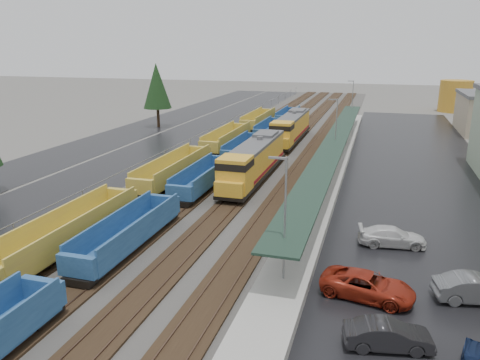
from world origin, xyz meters
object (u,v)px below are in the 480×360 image
at_px(parked_car_east_a, 388,336).
at_px(parked_car_east_e, 477,289).
at_px(well_string_blue, 203,179).
at_px(well_string_yellow, 132,196).
at_px(parked_car_east_c, 392,237).
at_px(locomotive_trail, 291,128).
at_px(locomotive_lead, 254,161).
at_px(parked_car_east_b, 368,286).
at_px(storage_tank, 455,96).

height_order(parked_car_east_a, parked_car_east_e, parked_car_east_e).
xyz_separation_m(well_string_blue, parked_car_east_a, (17.35, -21.18, -0.44)).
distance_m(well_string_yellow, parked_car_east_c, 21.79).
bearing_deg(locomotive_trail, parked_car_east_c, -68.02).
bearing_deg(locomotive_lead, parked_car_east_a, -62.28).
bearing_deg(parked_car_east_a, parked_car_east_b, 2.07).
relative_size(storage_tank, parked_car_east_a, 1.62).
height_order(well_string_yellow, storage_tank, storage_tank).
relative_size(well_string_blue, storage_tank, 14.99).
xyz_separation_m(well_string_blue, parked_car_east_b, (16.27, -16.66, -0.39)).
xyz_separation_m(locomotive_lead, storage_tank, (27.61, 64.76, 1.08)).
xyz_separation_m(well_string_yellow, storage_tank, (35.61, 76.00, 2.16)).
height_order(parked_car_east_b, parked_car_east_e, parked_car_east_e).
bearing_deg(parked_car_east_e, storage_tank, -17.74).
distance_m(storage_tank, parked_car_east_a, 91.32).
xyz_separation_m(well_string_yellow, well_string_blue, (4.00, 7.02, -0.07)).
distance_m(locomotive_lead, parked_car_east_e, 26.75).
relative_size(locomotive_lead, parked_car_east_b, 3.56).
bearing_deg(parked_car_east_c, parked_car_east_b, 161.46).
distance_m(locomotive_trail, parked_car_east_a, 48.31).
relative_size(storage_tank, parked_car_east_e, 1.44).
xyz_separation_m(well_string_yellow, parked_car_east_a, (21.35, -14.17, -0.51)).
height_order(well_string_blue, parked_car_east_c, well_string_blue).
distance_m(parked_car_east_c, parked_car_east_e, 7.97).
distance_m(well_string_yellow, storage_tank, 83.95).
bearing_deg(locomotive_lead, parked_car_east_c, -43.42).
xyz_separation_m(locomotive_trail, well_string_blue, (-4.00, -25.22, -1.15)).
bearing_deg(well_string_blue, parked_car_east_a, -50.69).
xyz_separation_m(well_string_yellow, parked_car_east_b, (20.27, -9.64, -0.46)).
relative_size(well_string_yellow, parked_car_east_e, 22.55).
distance_m(locomotive_lead, locomotive_trail, 21.00).
relative_size(parked_car_east_b, parked_car_east_e, 1.13).
bearing_deg(well_string_blue, locomotive_lead, 46.54).
relative_size(well_string_yellow, well_string_blue, 1.04).
bearing_deg(parked_car_east_b, well_string_blue, 55.51).
bearing_deg(parked_car_east_b, parked_car_east_e, -66.49).
height_order(storage_tank, parked_car_east_e, storage_tank).
relative_size(locomotive_trail, parked_car_east_c, 3.96).
height_order(locomotive_lead, storage_tank, storage_tank).
bearing_deg(parked_car_east_c, locomotive_trail, 13.79).
bearing_deg(well_string_yellow, parked_car_east_c, -4.57).
bearing_deg(parked_car_east_a, well_string_yellow, 45.04).
bearing_deg(parked_car_east_c, storage_tank, -18.32).
height_order(locomotive_lead, locomotive_trail, same).
distance_m(well_string_yellow, parked_car_east_b, 22.45).
bearing_deg(parked_car_east_b, parked_car_east_c, 0.85).
distance_m(storage_tank, parked_car_east_b, 87.04).
bearing_deg(well_string_blue, parked_car_east_b, -45.69).
bearing_deg(parked_car_east_e, locomotive_lead, 31.44).
xyz_separation_m(parked_car_east_b, parked_car_east_e, (5.87, 1.28, 0.04)).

